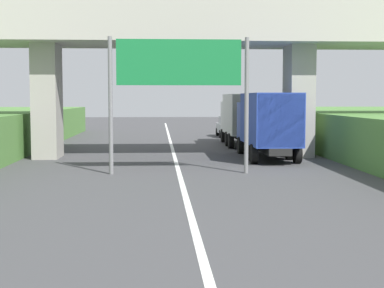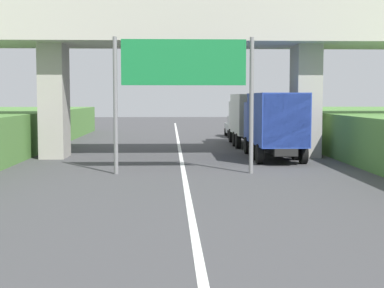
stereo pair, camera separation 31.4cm
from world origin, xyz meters
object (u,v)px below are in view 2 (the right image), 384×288
Objects in this scene: overhead_highway_sign at (184,72)px; car_silver at (237,126)px; truck_white at (250,117)px; truck_blue at (273,122)px.

overhead_highway_sign is 23.31m from car_silver.
car_silver is at bearing 77.63° from overhead_highway_sign.
overhead_highway_sign is at bearing -102.37° from car_silver.
overhead_highway_sign is 15.06m from truck_white.
overhead_highway_sign is 1.43× the size of car_silver.
truck_blue is at bearing -89.80° from truck_white.
overhead_highway_sign reaches higher than truck_white.
truck_blue is at bearing -90.42° from car_silver.
overhead_highway_sign is 7.76m from truck_blue.
truck_blue is (4.82, 5.62, -2.33)m from overhead_highway_sign.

